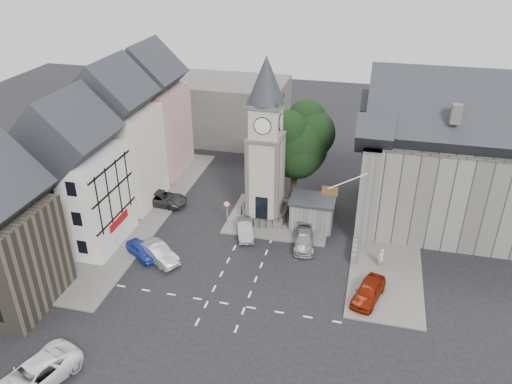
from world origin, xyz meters
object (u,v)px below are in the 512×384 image
(clock_tower, at_px, (266,143))
(car_west_blue, at_px, (142,250))
(pedestrian, at_px, (381,258))
(car_east_red, at_px, (368,292))
(stone_shelter, at_px, (312,212))

(clock_tower, bearing_deg, car_west_blue, -134.54)
(car_west_blue, bearing_deg, pedestrian, -46.07)
(car_east_red, bearing_deg, clock_tower, 152.79)
(clock_tower, bearing_deg, car_east_red, -44.02)
(clock_tower, distance_m, car_east_red, 16.57)
(clock_tower, relative_size, car_west_blue, 4.27)
(car_east_red, bearing_deg, stone_shelter, 137.68)
(clock_tower, xyz_separation_m, pedestrian, (11.50, -5.68, -7.24))
(pedestrian, bearing_deg, car_east_red, 36.73)
(clock_tower, distance_m, car_west_blue, 14.92)
(stone_shelter, height_order, car_east_red, stone_shelter)
(stone_shelter, xyz_separation_m, car_east_red, (5.87, -9.82, -0.80))
(clock_tower, relative_size, car_east_red, 3.68)
(stone_shelter, distance_m, car_east_red, 11.47)
(clock_tower, height_order, car_east_red, clock_tower)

